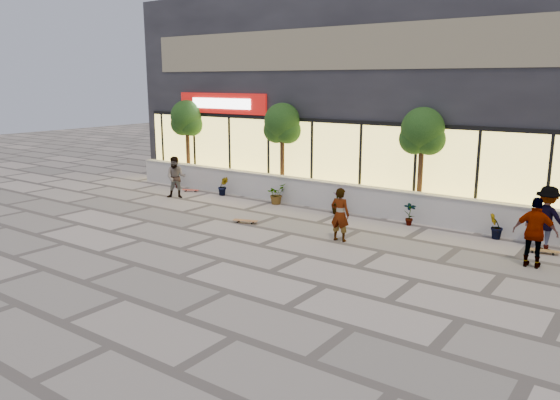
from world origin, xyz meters
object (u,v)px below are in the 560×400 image
Objects in this scene: skater_left at (176,177)px; skateboard_left at (191,190)px; tree_mideast at (422,134)px; skater_right_far at (546,219)px; tree_west at (187,120)px; skater_right_near at (535,233)px; skater_center at (340,214)px; skateboard_right_near at (543,251)px; tree_midwest at (282,126)px; skateboard_center at (245,221)px.

skateboard_left is (-0.45, 1.26, -0.79)m from skater_left.
skater_right_far is (4.45, -1.61, -2.04)m from tree_mideast.
skater_right_near is (16.00, -3.36, -2.05)m from tree_west.
skater_center is (-0.82, -4.22, -2.16)m from tree_mideast.
tree_mideast is at bearing -4.85° from skater_right_far.
skateboard_right_near is (-0.00, 1.40, -0.85)m from skater_right_near.
skater_right_far is (10.45, -1.61, -2.04)m from tree_midwest.
skateboard_center is 1.20× the size of skateboard_left.
skater_right_far is 0.93m from skateboard_right_near.
tree_west is 3.64m from skateboard_left.
skateboard_right_near is (16.00, -1.95, -2.90)m from tree_west.
skater_left reaches higher than skateboard_left.
skateboard_center is (-8.94, -2.67, -0.86)m from skater_right_far.
skater_right_near is (5.32, 0.86, 0.11)m from skater_center.
tree_midwest is 7.03m from skater_center.
skater_center is at bearing -16.89° from skateboard_center.
tree_mideast is 4.37× the size of skateboard_center.
skateboard_right_near is (10.50, -1.95, -2.90)m from tree_midwest.
skater_center is 0.88× the size of skater_right_near.
tree_mideast is at bearing 25.83° from skateboard_center.
tree_midwest is 10.77m from skater_right_far.
skater_center is 3.75m from skateboard_center.
skater_left is 2.33× the size of skateboard_left.
skater_right_near is at bearing -174.39° from skater_center.
skater_right_near is 2.09× the size of skateboard_center.
tree_mideast reaches higher than skateboard_right_near.
skateboard_center is (-3.68, -0.06, -0.74)m from skater_center.
tree_mideast is at bearing 0.00° from tree_west.
skateboard_center is (4.96, -1.52, -0.78)m from skater_left.
skater_center is 0.95× the size of skater_left.
skateboard_left is at bearing -171.39° from tree_mideast.
skateboard_center and skateboard_right_near have the same top height.
skater_left reaches higher than skateboard_right_near.
tree_midwest is 2.07× the size of skater_right_far.
skateboard_right_near is at bearing -92.15° from skater_right_near.
tree_mideast reaches higher than skater_right_near.
tree_midwest is 5.39m from skateboard_center.
tree_west is 1.00× the size of tree_midwest.
skater_right_near reaches higher than skateboard_left.
skateboard_center is (-4.49, -4.28, -2.90)m from tree_mideast.
skater_left is 13.97m from skater_right_near.
tree_west is 11.69m from skater_center.
tree_west is 16.38m from skateboard_right_near.
tree_midwest is 5.26× the size of skateboard_left.
skater_center is at bearing -43.27° from skater_left.
skater_right_far reaches higher than skater_left.
skateboard_center is at bearing 3.70° from skater_right_near.
tree_midwest is 1.00× the size of tree_mideast.
skater_right_near reaches higher than skater_left.
tree_mideast is (6.00, 0.00, 0.00)m from tree_midwest.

